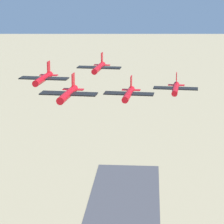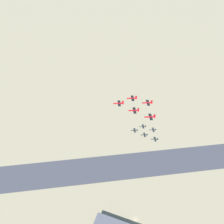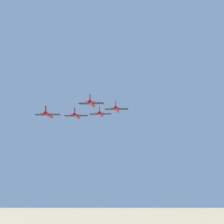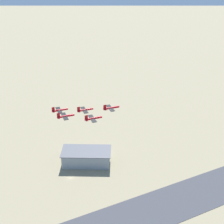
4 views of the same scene
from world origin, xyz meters
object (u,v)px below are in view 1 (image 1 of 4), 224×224
jet_3 (176,88)px  jet_2 (44,78)px  jet_1 (129,94)px  jet_4 (99,67)px  jet_0 (68,94)px

jet_3 → jet_2: bearing=29.5°
jet_1 → jet_4: 14.19m
jet_1 → jet_4: size_ratio=1.00×
jet_2 → jet_0: bearing=120.5°
jet_4 → jet_3: bearing=180.0°
jet_2 → jet_3: jet_2 is taller
jet_0 → jet_4: (22.36, 9.20, -0.20)m
jet_3 → jet_4: bearing=0.0°
jet_2 → jet_3: 24.77m
jet_3 → jet_4: (-5.41, 13.15, 3.48)m
jet_0 → jet_4: jet_0 is taller
jet_0 → jet_2: jet_0 is taller
jet_2 → jet_4: (13.89, -1.98, 0.02)m
jet_1 → jet_3: bearing=-120.5°
jet_1 → jet_2: size_ratio=1.00×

